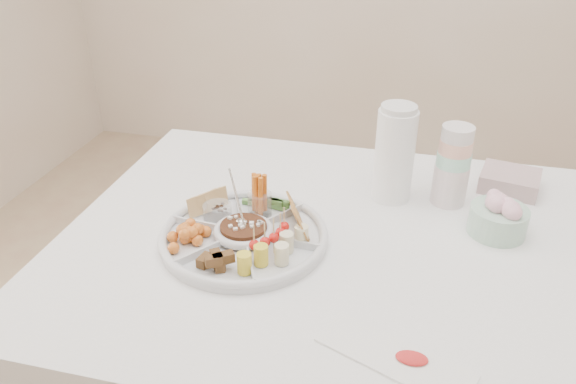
# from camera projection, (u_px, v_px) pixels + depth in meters

# --- Properties ---
(dining_table) EXTENTS (1.52, 1.02, 0.76)m
(dining_table) POSITION_uv_depth(u_px,v_px,m) (376.00, 364.00, 1.47)
(dining_table) COLOR white
(dining_table) RESTS_ON floor
(party_tray) EXTENTS (0.42, 0.42, 0.04)m
(party_tray) POSITION_uv_depth(u_px,v_px,m) (244.00, 234.00, 1.29)
(party_tray) COLOR silver
(party_tray) RESTS_ON dining_table
(bean_dip) EXTENTS (0.12, 0.12, 0.04)m
(bean_dip) POSITION_uv_depth(u_px,v_px,m) (244.00, 231.00, 1.28)
(bean_dip) COLOR brown
(bean_dip) RESTS_ON party_tray
(tortillas) EXTENTS (0.12, 0.12, 0.06)m
(tortillas) POSITION_uv_depth(u_px,v_px,m) (299.00, 220.00, 1.30)
(tortillas) COLOR olive
(tortillas) RESTS_ON party_tray
(carrot_cucumber) EXTENTS (0.13, 0.13, 0.10)m
(carrot_cucumber) POSITION_uv_depth(u_px,v_px,m) (264.00, 191.00, 1.37)
(carrot_cucumber) COLOR orange
(carrot_cucumber) RESTS_ON party_tray
(pita_raisins) EXTENTS (0.11, 0.11, 0.05)m
(pita_raisins) POSITION_uv_depth(u_px,v_px,m) (211.00, 204.00, 1.36)
(pita_raisins) COLOR #EFC46D
(pita_raisins) RESTS_ON party_tray
(cherries) EXTENTS (0.13, 0.13, 0.05)m
(cherries) POSITION_uv_depth(u_px,v_px,m) (186.00, 234.00, 1.26)
(cherries) COLOR orange
(cherries) RESTS_ON party_tray
(granola_chunks) EXTENTS (0.10, 0.10, 0.04)m
(granola_chunks) POSITION_uv_depth(u_px,v_px,m) (219.00, 261.00, 1.17)
(granola_chunks) COLOR #3F2A15
(granola_chunks) RESTS_ON party_tray
(banana_tomato) EXTENTS (0.11, 0.11, 0.08)m
(banana_tomato) POSITION_uv_depth(u_px,v_px,m) (280.00, 245.00, 1.18)
(banana_tomato) COLOR #CDBE67
(banana_tomato) RESTS_ON party_tray
(cup_stack) EXTENTS (0.10, 0.10, 0.24)m
(cup_stack) POSITION_uv_depth(u_px,v_px,m) (454.00, 160.00, 1.40)
(cup_stack) COLOR silver
(cup_stack) RESTS_ON dining_table
(thermos) EXTENTS (0.12, 0.12, 0.26)m
(thermos) POSITION_uv_depth(u_px,v_px,m) (395.00, 152.00, 1.41)
(thermos) COLOR white
(thermos) RESTS_ON dining_table
(flower_bowl) EXTENTS (0.17, 0.17, 0.10)m
(flower_bowl) POSITION_uv_depth(u_px,v_px,m) (499.00, 215.00, 1.30)
(flower_bowl) COLOR silver
(flower_bowl) RESTS_ON dining_table
(napkin_stack) EXTENTS (0.17, 0.16, 0.05)m
(napkin_stack) POSITION_uv_depth(u_px,v_px,m) (510.00, 181.00, 1.50)
(napkin_stack) COLOR #BF9D9E
(napkin_stack) RESTS_ON dining_table
(placemat) EXTENTS (0.29, 0.19, 0.01)m
(placemat) POSITION_uv_depth(u_px,v_px,m) (394.00, 358.00, 0.98)
(placemat) COLOR white
(placemat) RESTS_ON dining_table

